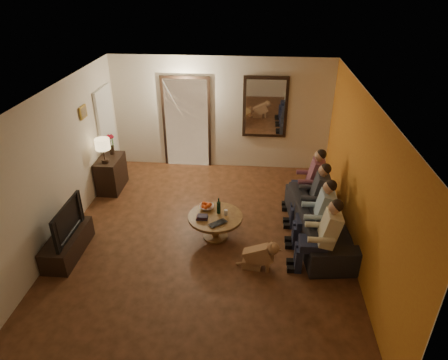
# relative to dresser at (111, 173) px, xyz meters

# --- Properties ---
(floor) EXTENTS (5.00, 6.00, 0.01)m
(floor) POSITION_rel_dresser_xyz_m (2.25, -1.66, -0.36)
(floor) COLOR #3D2410
(floor) RESTS_ON ground
(ceiling) EXTENTS (5.00, 6.00, 0.01)m
(ceiling) POSITION_rel_dresser_xyz_m (2.25, -1.66, 2.24)
(ceiling) COLOR white
(ceiling) RESTS_ON back_wall
(back_wall) EXTENTS (5.00, 0.02, 2.60)m
(back_wall) POSITION_rel_dresser_xyz_m (2.25, 1.34, 0.94)
(back_wall) COLOR beige
(back_wall) RESTS_ON floor
(front_wall) EXTENTS (5.00, 0.02, 2.60)m
(front_wall) POSITION_rel_dresser_xyz_m (2.25, -4.66, 0.94)
(front_wall) COLOR beige
(front_wall) RESTS_ON floor
(left_wall) EXTENTS (0.02, 6.00, 2.60)m
(left_wall) POSITION_rel_dresser_xyz_m (-0.25, -1.66, 0.94)
(left_wall) COLOR beige
(left_wall) RESTS_ON floor
(right_wall) EXTENTS (0.02, 6.00, 2.60)m
(right_wall) POSITION_rel_dresser_xyz_m (4.75, -1.66, 0.94)
(right_wall) COLOR beige
(right_wall) RESTS_ON floor
(orange_accent) EXTENTS (0.01, 6.00, 2.60)m
(orange_accent) POSITION_rel_dresser_xyz_m (4.74, -1.66, 0.94)
(orange_accent) COLOR orange
(orange_accent) RESTS_ON right_wall
(kitchen_doorway) EXTENTS (1.00, 0.06, 2.10)m
(kitchen_doorway) POSITION_rel_dresser_xyz_m (1.45, 1.32, 0.69)
(kitchen_doorway) COLOR #FFE0A5
(kitchen_doorway) RESTS_ON floor
(door_trim) EXTENTS (1.12, 0.04, 2.22)m
(door_trim) POSITION_rel_dresser_xyz_m (1.45, 1.31, 0.69)
(door_trim) COLOR black
(door_trim) RESTS_ON floor
(fridge_glimpse) EXTENTS (0.45, 0.03, 1.70)m
(fridge_glimpse) POSITION_rel_dresser_xyz_m (1.70, 1.33, 0.54)
(fridge_glimpse) COLOR silver
(fridge_glimpse) RESTS_ON floor
(mirror_frame) EXTENTS (1.00, 0.05, 1.40)m
(mirror_frame) POSITION_rel_dresser_xyz_m (3.25, 1.30, 1.14)
(mirror_frame) COLOR black
(mirror_frame) RESTS_ON back_wall
(mirror_glass) EXTENTS (0.86, 0.02, 1.26)m
(mirror_glass) POSITION_rel_dresser_xyz_m (3.25, 1.27, 1.14)
(mirror_glass) COLOR white
(mirror_glass) RESTS_ON back_wall
(white_door) EXTENTS (0.06, 0.85, 2.04)m
(white_door) POSITION_rel_dresser_xyz_m (-0.21, 0.64, 0.66)
(white_door) COLOR white
(white_door) RESTS_ON floor
(framed_art) EXTENTS (0.03, 0.28, 0.24)m
(framed_art) POSITION_rel_dresser_xyz_m (-0.22, -0.36, 1.49)
(framed_art) COLOR #B28C33
(framed_art) RESTS_ON left_wall
(art_canvas) EXTENTS (0.01, 0.22, 0.18)m
(art_canvas) POSITION_rel_dresser_xyz_m (-0.21, -0.36, 1.49)
(art_canvas) COLOR brown
(art_canvas) RESTS_ON left_wall
(dresser) EXTENTS (0.45, 0.81, 0.72)m
(dresser) POSITION_rel_dresser_xyz_m (0.00, 0.00, 0.00)
(dresser) COLOR black
(dresser) RESTS_ON floor
(table_lamp) EXTENTS (0.30, 0.30, 0.54)m
(table_lamp) POSITION_rel_dresser_xyz_m (0.00, -0.22, 0.63)
(table_lamp) COLOR beige
(table_lamp) RESTS_ON dresser
(flower_vase) EXTENTS (0.14, 0.14, 0.44)m
(flower_vase) POSITION_rel_dresser_xyz_m (0.00, 0.22, 0.58)
(flower_vase) COLOR #AB1228
(flower_vase) RESTS_ON dresser
(tv_stand) EXTENTS (0.45, 1.16, 0.39)m
(tv_stand) POSITION_rel_dresser_xyz_m (0.00, -2.26, -0.17)
(tv_stand) COLOR black
(tv_stand) RESTS_ON floor
(tv) EXTENTS (1.00, 0.13, 0.58)m
(tv) POSITION_rel_dresser_xyz_m (0.00, -2.26, 0.31)
(tv) COLOR black
(tv) RESTS_ON tv_stand
(sofa) EXTENTS (2.35, 1.15, 0.66)m
(sofa) POSITION_rel_dresser_xyz_m (4.27, -1.40, -0.03)
(sofa) COLOR black
(sofa) RESTS_ON floor
(person_a) EXTENTS (0.60, 0.40, 1.20)m
(person_a) POSITION_rel_dresser_xyz_m (4.17, -2.30, 0.24)
(person_a) COLOR tan
(person_a) RESTS_ON sofa
(person_b) EXTENTS (0.60, 0.40, 1.20)m
(person_b) POSITION_rel_dresser_xyz_m (4.17, -1.70, 0.24)
(person_b) COLOR tan
(person_b) RESTS_ON sofa
(person_c) EXTENTS (0.60, 0.40, 1.20)m
(person_c) POSITION_rel_dresser_xyz_m (4.17, -1.10, 0.24)
(person_c) COLOR tan
(person_c) RESTS_ON sofa
(person_d) EXTENTS (0.60, 0.40, 1.20)m
(person_d) POSITION_rel_dresser_xyz_m (4.17, -0.50, 0.24)
(person_d) COLOR tan
(person_d) RESTS_ON sofa
(dog) EXTENTS (0.59, 0.32, 0.56)m
(dog) POSITION_rel_dresser_xyz_m (3.18, -2.36, -0.08)
(dog) COLOR olive
(dog) RESTS_ON floor
(coffee_table) EXTENTS (1.23, 1.23, 0.45)m
(coffee_table) POSITION_rel_dresser_xyz_m (2.42, -1.58, -0.14)
(coffee_table) COLOR brown
(coffee_table) RESTS_ON floor
(bowl) EXTENTS (0.26, 0.26, 0.06)m
(bowl) POSITION_rel_dresser_xyz_m (2.24, -1.36, 0.12)
(bowl) COLOR white
(bowl) RESTS_ON coffee_table
(oranges) EXTENTS (0.20, 0.20, 0.08)m
(oranges) POSITION_rel_dresser_xyz_m (2.24, -1.36, 0.19)
(oranges) COLOR #E94A13
(oranges) RESTS_ON bowl
(wine_bottle) EXTENTS (0.07, 0.07, 0.31)m
(wine_bottle) POSITION_rel_dresser_xyz_m (2.47, -1.48, 0.24)
(wine_bottle) COLOR black
(wine_bottle) RESTS_ON coffee_table
(wine_glass) EXTENTS (0.06, 0.06, 0.10)m
(wine_glass) POSITION_rel_dresser_xyz_m (2.60, -1.53, 0.14)
(wine_glass) COLOR silver
(wine_glass) RESTS_ON coffee_table
(book_stack) EXTENTS (0.20, 0.15, 0.07)m
(book_stack) POSITION_rel_dresser_xyz_m (2.20, -1.68, 0.12)
(book_stack) COLOR black
(book_stack) RESTS_ON coffee_table
(laptop) EXTENTS (0.39, 0.38, 0.03)m
(laptop) POSITION_rel_dresser_xyz_m (2.52, -1.86, 0.10)
(laptop) COLOR black
(laptop) RESTS_ON coffee_table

